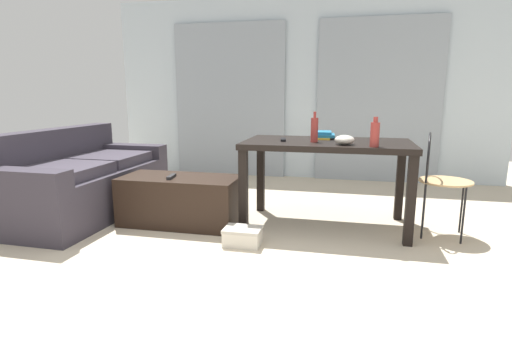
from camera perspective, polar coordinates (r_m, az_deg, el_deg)
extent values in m
plane|color=beige|center=(3.76, 2.25, -6.58)|extent=(8.57, 8.57, 0.00)
cube|color=silver|center=(5.73, 6.51, 12.15)|extent=(5.35, 0.10, 2.47)
cube|color=#99A3AD|center=(5.86, -3.81, 10.58)|extent=(1.60, 0.03, 2.14)
cube|color=#99A3AD|center=(5.62, 16.96, 10.07)|extent=(1.60, 0.03, 2.14)
cube|color=#38333D|center=(4.33, -23.07, -2.02)|extent=(0.94, 1.82, 0.45)
cube|color=#38333D|center=(4.48, -27.13, 3.47)|extent=(0.23, 1.81, 0.38)
cube|color=#38333D|center=(4.93, -17.78, 3.45)|extent=(0.91, 0.21, 0.15)
cube|color=#38333D|center=(3.67, -30.90, -0.28)|extent=(0.91, 0.21, 0.15)
cube|color=#3E3944|center=(4.53, -20.19, 2.30)|extent=(0.68, 0.68, 0.10)
cube|color=#3E3944|center=(3.97, -25.82, 0.64)|extent=(0.68, 0.68, 0.10)
cube|color=black|center=(3.73, -10.63, -3.41)|extent=(1.06, 0.50, 0.44)
cube|color=black|center=(3.56, 10.08, 4.50)|extent=(1.43, 0.79, 0.05)
cube|color=black|center=(3.39, -1.80, -2.27)|extent=(0.07, 0.07, 0.72)
cube|color=black|center=(3.33, 21.09, -3.35)|extent=(0.07, 0.07, 0.72)
cube|color=black|center=(4.05, 0.68, 0.02)|extent=(0.07, 0.07, 0.72)
cube|color=black|center=(3.99, 19.75, -0.84)|extent=(0.07, 0.07, 0.72)
cylinder|color=tan|center=(3.64, 25.31, -0.68)|extent=(0.42, 0.42, 0.02)
cylinder|color=black|center=(3.56, 27.36, -5.06)|extent=(0.02, 0.02, 0.46)
cylinder|color=black|center=(3.85, 27.15, -3.89)|extent=(0.02, 0.02, 0.46)
cylinder|color=black|center=(3.55, 22.65, -4.69)|extent=(0.02, 0.02, 0.46)
cylinder|color=black|center=(3.84, 22.80, -3.54)|extent=(0.02, 0.02, 0.46)
torus|color=black|center=(3.61, 23.26, 2.50)|extent=(0.10, 0.41, 0.41)
cylinder|color=black|center=(3.45, 23.07, 0.57)|extent=(0.02, 0.02, 0.19)
cylinder|color=black|center=(3.80, 23.21, 1.51)|extent=(0.02, 0.02, 0.19)
cylinder|color=#99332D|center=(3.46, 8.29, 6.47)|extent=(0.06, 0.06, 0.20)
cylinder|color=#99332D|center=(3.45, 8.35, 8.60)|extent=(0.02, 0.02, 0.05)
cylinder|color=#99332D|center=(3.24, 16.51, 5.64)|extent=(0.07, 0.07, 0.19)
cylinder|color=#99332D|center=(3.23, 16.63, 7.67)|extent=(0.03, 0.03, 0.04)
ellipsoid|color=beige|center=(3.33, 12.46, 5.03)|extent=(0.16, 0.16, 0.08)
cube|color=gold|center=(3.77, 9.36, 5.42)|extent=(0.17, 0.27, 0.02)
cube|color=#1E668C|center=(3.76, 9.66, 5.71)|extent=(0.20, 0.25, 0.03)
cube|color=#1E668C|center=(3.77, 9.54, 6.10)|extent=(0.16, 0.23, 0.02)
cube|color=black|center=(3.54, 3.87, 5.18)|extent=(0.07, 0.17, 0.02)
cube|color=#232326|center=(3.64, -11.91, -0.08)|extent=(0.07, 0.18, 0.03)
cube|color=beige|center=(3.21, -1.89, -8.76)|extent=(0.28, 0.21, 0.11)
cube|color=beige|center=(3.18, -1.89, -7.59)|extent=(0.29, 0.22, 0.02)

